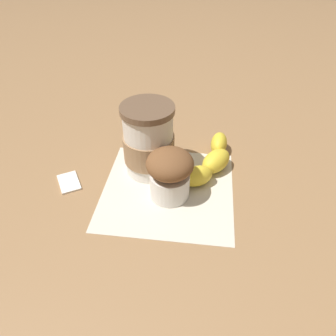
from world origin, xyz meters
The scene contains 6 objects.
ground_plane centered at (0.00, 0.00, 0.00)m, with size 3.00×3.00×0.00m, color #936D47.
paper_napkin centered at (0.00, 0.00, 0.00)m, with size 0.21×0.21×0.00m, color beige.
coffee_cup centered at (-0.04, 0.04, 0.06)m, with size 0.09×0.09×0.12m.
muffin centered at (0.01, -0.01, 0.05)m, with size 0.07×0.07×0.08m.
banana centered at (0.06, 0.07, 0.02)m, with size 0.09×0.16×0.04m.
sugar_packet centered at (-0.17, -0.03, 0.00)m, with size 0.05×0.03×0.01m, color white.
Camera 1 is at (0.10, -0.38, 0.37)m, focal length 35.00 mm.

